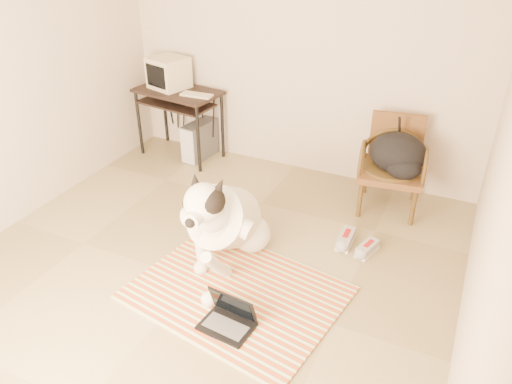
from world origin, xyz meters
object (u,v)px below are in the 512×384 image
Objects in this scene: dog at (225,221)px; laptop at (229,318)px; pc_tower at (200,140)px; backpack at (399,156)px; rattan_chair at (392,165)px; crt_monitor at (168,73)px; computer_desk at (178,100)px.

laptop is at bearing -60.15° from dog.
backpack is (2.34, -0.22, 0.38)m from pc_tower.
rattan_chair is 1.70× the size of backpack.
rattan_chair is (0.66, 2.18, 0.38)m from laptop.
crt_monitor is 2.70m from rattan_chair.
pc_tower is (0.23, 0.05, -0.48)m from computer_desk.
computer_desk is at bearing -21.70° from crt_monitor.
computer_desk reaches higher than backpack.
dog is at bearing -47.37° from computer_desk.
rattan_chair reaches higher than computer_desk.
laptop is at bearing -106.94° from rattan_chair.
backpack reaches higher than laptop.
computer_desk is (-1.44, 1.57, 0.32)m from dog.
crt_monitor is 2.74m from backpack.
crt_monitor is at bearing 176.79° from rattan_chair.
dog is 1.81m from backpack.
computer_desk is at bearing 177.84° from rattan_chair.
backpack is at bearing -3.86° from computer_desk.
backpack is (0.06, -0.08, 0.14)m from rattan_chair.
laptop is 0.84× the size of crt_monitor.
computer_desk reaches higher than laptop.
crt_monitor is at bearing 158.30° from computer_desk.
rattan_chair is (2.51, -0.09, -0.24)m from computer_desk.
rattan_chair is at bearing -3.21° from crt_monitor.
dog is 2.71× the size of pc_tower.
laptop is 0.38× the size of computer_desk.
dog is at bearing -53.12° from pc_tower.
backpack is at bearing 51.13° from dog.
backpack is (1.13, 1.40, 0.22)m from dog.
computer_desk is 0.32m from crt_monitor.
crt_monitor is (-1.58, 1.62, 0.61)m from dog.
backpack is at bearing -4.80° from crt_monitor.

